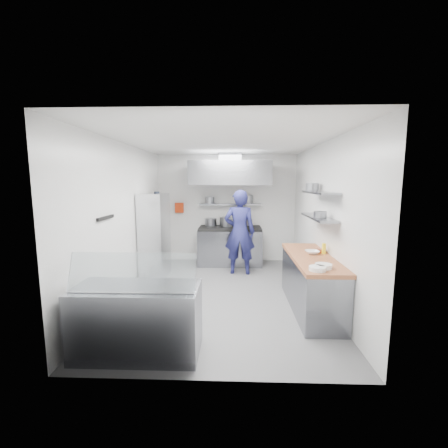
{
  "coord_description": "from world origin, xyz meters",
  "views": [
    {
      "loc": [
        0.22,
        -5.41,
        2.1
      ],
      "look_at": [
        0.0,
        0.6,
        1.25
      ],
      "focal_mm": 24.0,
      "sensor_mm": 36.0,
      "label": 1
    }
  ],
  "objects_px": {
    "chef": "(240,232)",
    "wire_rack": "(155,236)",
    "display_case": "(138,320)",
    "gas_range": "(230,247)"
  },
  "relations": [
    {
      "from": "chef",
      "to": "wire_rack",
      "type": "distance_m",
      "value": 1.89
    },
    {
      "from": "display_case",
      "to": "gas_range",
      "type": "bearing_deg",
      "value": 75.51
    },
    {
      "from": "chef",
      "to": "display_case",
      "type": "bearing_deg",
      "value": 71.71
    },
    {
      "from": "wire_rack",
      "to": "display_case",
      "type": "distance_m",
      "value": 3.07
    },
    {
      "from": "gas_range",
      "to": "wire_rack",
      "type": "bearing_deg",
      "value": -145.3
    },
    {
      "from": "chef",
      "to": "display_case",
      "type": "relative_size",
      "value": 1.28
    },
    {
      "from": "chef",
      "to": "wire_rack",
      "type": "bearing_deg",
      "value": 13.29
    },
    {
      "from": "wire_rack",
      "to": "display_case",
      "type": "relative_size",
      "value": 1.23
    },
    {
      "from": "chef",
      "to": "wire_rack",
      "type": "relative_size",
      "value": 1.04
    },
    {
      "from": "chef",
      "to": "wire_rack",
      "type": "xyz_separation_m",
      "value": [
        -1.86,
        -0.34,
        -0.04
      ]
    }
  ]
}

